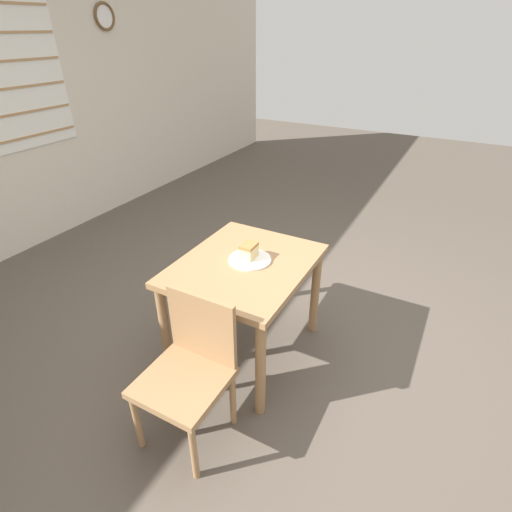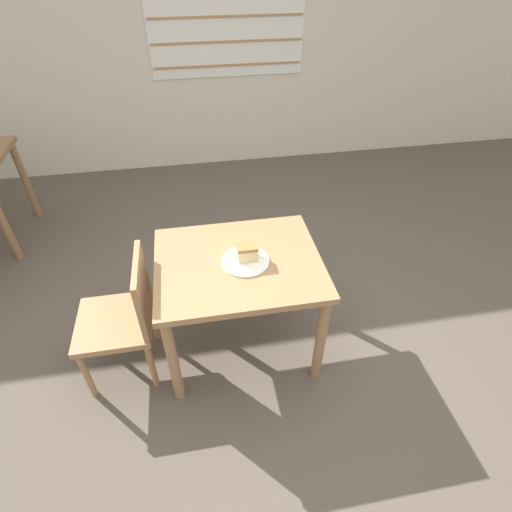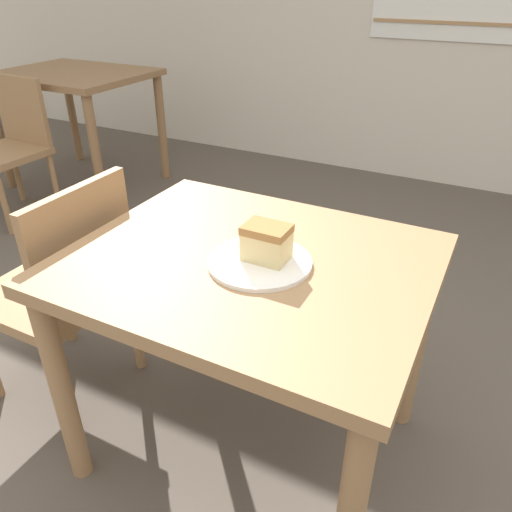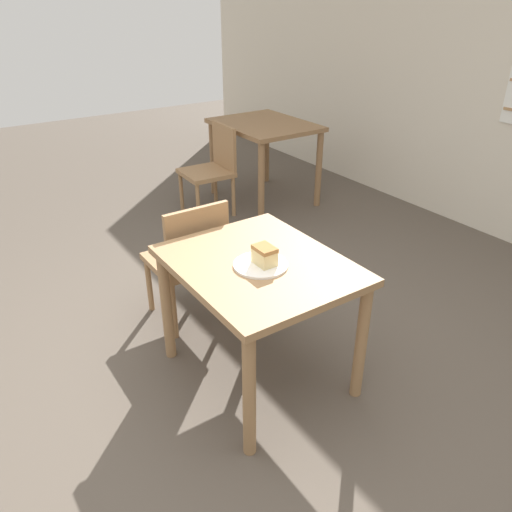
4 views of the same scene
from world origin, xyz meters
name	(u,v)px [view 4 (image 4 of 4)]	position (x,y,z in m)	size (l,w,h in m)	color
ground_plane	(222,410)	(0.00, 0.00, 0.00)	(14.00, 14.00, 0.00)	brown
dining_table_near	(259,281)	(-0.13, 0.31, 0.60)	(0.94, 0.77, 0.71)	#9E754C
dining_table_far	(264,135)	(-2.28, 1.85, 0.65)	(0.97, 0.77, 0.78)	olive
chair_near_window	(189,258)	(-0.80, 0.26, 0.45)	(0.43, 0.43, 0.82)	#9E754C
chair_far_corner	(212,167)	(-2.27, 1.26, 0.45)	(0.44, 0.44, 0.82)	#9E754C
plate	(261,265)	(-0.09, 0.29, 0.72)	(0.27, 0.27, 0.01)	white
cake_slice	(265,255)	(-0.08, 0.31, 0.77)	(0.11, 0.08, 0.09)	#E5CC89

